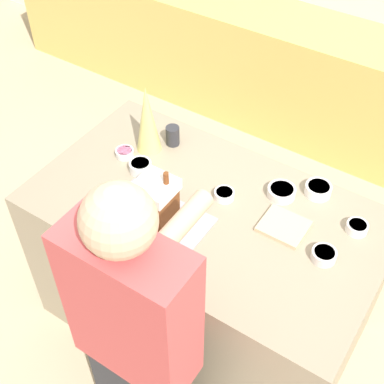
{
  "coord_description": "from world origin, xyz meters",
  "views": [
    {
      "loc": [
        0.87,
        -1.44,
        2.75
      ],
      "look_at": [
        -0.08,
        0.0,
        1.0
      ],
      "focal_mm": 50.0,
      "sensor_mm": 36.0,
      "label": 1
    }
  ],
  "objects": [
    {
      "name": "person",
      "position": [
        0.15,
        -0.72,
        0.9
      ],
      "size": [
        0.46,
        0.57,
        1.74
      ],
      "color": "#333338",
      "rests_on": "ground_plane"
    },
    {
      "name": "candy_bowl_front_corner",
      "position": [
        0.57,
        0.02,
        0.97
      ],
      "size": [
        0.11,
        0.11,
        0.05
      ],
      "color": "silver",
      "rests_on": "kitchen_island"
    },
    {
      "name": "baking_tray",
      "position": [
        -0.15,
        -0.17,
        0.95
      ],
      "size": [
        0.48,
        0.28,
        0.01
      ],
      "color": "#9E9EA8",
      "rests_on": "kitchen_island"
    },
    {
      "name": "candy_bowl_behind_tray",
      "position": [
        0.25,
        0.26,
        0.97
      ],
      "size": [
        0.13,
        0.13,
        0.05
      ],
      "color": "white",
      "rests_on": "kitchen_island"
    },
    {
      "name": "decorative_tree",
      "position": [
        -0.47,
        0.2,
        1.13
      ],
      "size": [
        0.13,
        0.13,
        0.37
      ],
      "color": "#DBD675",
      "rests_on": "kitchen_island"
    },
    {
      "name": "cookbook",
      "position": [
        0.36,
        0.09,
        0.95
      ],
      "size": [
        0.2,
        0.18,
        0.02
      ],
      "color": "#CCB78C",
      "rests_on": "kitchen_island"
    },
    {
      "name": "candy_bowl_far_right",
      "position": [
        0.63,
        0.25,
        0.97
      ],
      "size": [
        0.1,
        0.1,
        0.04
      ],
      "color": "white",
      "rests_on": "kitchen_island"
    },
    {
      "name": "kitchen_island",
      "position": [
        0.0,
        0.0,
        0.47
      ],
      "size": [
        1.64,
        0.94,
        0.94
      ],
      "color": "gray",
      "rests_on": "ground_plane"
    },
    {
      "name": "ground_plane",
      "position": [
        0.0,
        0.0,
        0.0
      ],
      "size": [
        12.0,
        12.0,
        0.0
      ],
      "primitive_type": "plane",
      "color": "#C6B28E"
    },
    {
      "name": "candy_bowl_near_tray_right",
      "position": [
        0.39,
        0.37,
        0.97
      ],
      "size": [
        0.12,
        0.12,
        0.05
      ],
      "color": "white",
      "rests_on": "kitchen_island"
    },
    {
      "name": "candy_bowl_center_rear",
      "position": [
        0.04,
        0.1,
        0.97
      ],
      "size": [
        0.1,
        0.1,
        0.04
      ],
      "color": "white",
      "rests_on": "kitchen_island"
    },
    {
      "name": "candy_bowl_far_left",
      "position": [
        -0.54,
        0.08,
        0.96
      ],
      "size": [
        0.09,
        0.09,
        0.04
      ],
      "color": "silver",
      "rests_on": "kitchen_island"
    },
    {
      "name": "gingerbread_house",
      "position": [
        -0.15,
        -0.17,
        1.06
      ],
      "size": [
        0.17,
        0.17,
        0.27
      ],
      "color": "brown",
      "rests_on": "baking_tray"
    },
    {
      "name": "back_cabinet_block",
      "position": [
        0.0,
        1.93,
        0.45
      ],
      "size": [
        6.0,
        0.6,
        0.9
      ],
      "color": "#DBBC60",
      "rests_on": "ground_plane"
    },
    {
      "name": "mug",
      "position": [
        -0.39,
        0.29,
        1.0
      ],
      "size": [
        0.07,
        0.07,
        0.1
      ],
      "color": "#2D2D33",
      "rests_on": "kitchen_island"
    },
    {
      "name": "candy_bowl_beside_tree",
      "position": [
        -0.4,
        0.03,
        0.97
      ],
      "size": [
        0.11,
        0.11,
        0.05
      ],
      "color": "white",
      "rests_on": "kitchen_island"
    }
  ]
}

